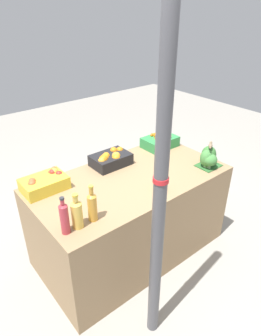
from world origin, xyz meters
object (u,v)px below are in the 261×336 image
object	(u,v)px
juice_bottle_golden	(77,213)
support_pole	(161,182)
orange_crate	(111,159)
apple_crate	(45,182)
pickle_jar	(159,184)
carrot_crate	(160,142)
broccoli_pile	(208,157)
sparrow_bird	(211,145)
juice_bottle_ruby	(64,218)
juice_bottle_amber	(92,206)

from	to	relation	value
juice_bottle_golden	support_pole	bearing A→B (deg)	-57.86
orange_crate	support_pole	bearing A→B (deg)	-110.75
apple_crate	pickle_jar	xyz separation A→B (m)	(0.73, -0.61, -0.01)
carrot_crate	broccoli_pile	world-z (taller)	broccoli_pile
sparrow_bird	support_pole	bearing A→B (deg)	168.61
apple_crate	support_pole	bearing A→B (deg)	-76.19
orange_crate	sparrow_bird	bearing A→B (deg)	-40.08
orange_crate	juice_bottle_ruby	world-z (taller)	juice_bottle_ruby
carrot_crate	broccoli_pile	size ratio (longest dim) A/B	1.63
pickle_jar	sparrow_bird	bearing A→B (deg)	-0.13
support_pole	juice_bottle_ruby	xyz separation A→B (m)	(-0.40, 0.48, -0.36)
apple_crate	broccoli_pile	size ratio (longest dim) A/B	1.63
orange_crate	juice_bottle_amber	bearing A→B (deg)	-134.84
broccoli_pile	support_pole	bearing A→B (deg)	-157.04
broccoli_pile	sparrow_bird	world-z (taller)	sparrow_bird
support_pole	apple_crate	world-z (taller)	support_pole
apple_crate	broccoli_pile	bearing A→B (deg)	-23.67
juice_bottle_amber	pickle_jar	xyz separation A→B (m)	(0.64, -0.01, -0.07)
juice_bottle_golden	pickle_jar	world-z (taller)	juice_bottle_golden
apple_crate	juice_bottle_golden	world-z (taller)	juice_bottle_golden
apple_crate	juice_bottle_ruby	xyz separation A→B (m)	(-0.13, -0.59, 0.06)
support_pole	orange_crate	distance (m)	1.21
orange_crate	carrot_crate	bearing A→B (deg)	0.58
apple_crate	juice_bottle_amber	world-z (taller)	juice_bottle_amber
broccoli_pile	juice_bottle_golden	xyz separation A→B (m)	(-1.41, 0.01, 0.02)
juice_bottle_golden	carrot_crate	bearing A→B (deg)	23.43
support_pole	carrot_crate	distance (m)	1.56
support_pole	apple_crate	bearing A→B (deg)	103.81
orange_crate	broccoli_pile	distance (m)	0.93
juice_bottle_amber	carrot_crate	bearing A→B (deg)	25.50
carrot_crate	pickle_jar	world-z (taller)	carrot_crate
broccoli_pile	juice_bottle_golden	bearing A→B (deg)	179.63
sparrow_bird	carrot_crate	bearing A→B (deg)	60.83
juice_bottle_golden	broccoli_pile	bearing A→B (deg)	-0.37
broccoli_pile	juice_bottle_ruby	world-z (taller)	juice_bottle_ruby
juice_bottle_golden	juice_bottle_amber	bearing A→B (deg)	0.00
support_pole	pickle_jar	bearing A→B (deg)	45.12
broccoli_pile	sparrow_bird	size ratio (longest dim) A/B	1.86
broccoli_pile	apple_crate	bearing A→B (deg)	156.33
support_pole	sparrow_bird	distance (m)	1.24
carrot_crate	juice_bottle_amber	size ratio (longest dim) A/B	1.24
orange_crate	juice_bottle_ruby	xyz separation A→B (m)	(-0.80, -0.58, 0.06)
juice_bottle_ruby	sparrow_bird	size ratio (longest dim) A/B	2.42
support_pole	orange_crate	bearing A→B (deg)	69.25
apple_crate	juice_bottle_amber	xyz separation A→B (m)	(0.09, -0.59, 0.06)
juice_bottle_golden	juice_bottle_amber	world-z (taller)	juice_bottle_amber
support_pole	juice_bottle_amber	xyz separation A→B (m)	(-0.18, 0.48, -0.36)
juice_bottle_amber	sparrow_bird	size ratio (longest dim) A/B	2.44
juice_bottle_amber	juice_bottle_ruby	bearing A→B (deg)	-180.00
apple_crate	broccoli_pile	xyz separation A→B (m)	(1.38, -0.60, 0.04)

